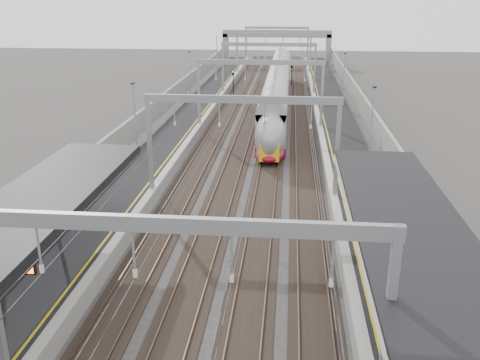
% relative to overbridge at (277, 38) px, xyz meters
% --- Properties ---
extents(platform_left, '(4.00, 120.00, 1.00)m').
position_rel_overbridge_xyz_m(platform_left, '(-8.00, -55.00, -4.81)').
color(platform_left, black).
rests_on(platform_left, ground).
extents(platform_right, '(4.00, 120.00, 1.00)m').
position_rel_overbridge_xyz_m(platform_right, '(8.00, -55.00, -4.81)').
color(platform_right, black).
rests_on(platform_right, ground).
extents(tracks, '(11.40, 140.00, 0.20)m').
position_rel_overbridge_xyz_m(tracks, '(0.00, -55.00, -5.26)').
color(tracks, black).
rests_on(tracks, ground).
extents(overhead_line, '(13.00, 140.00, 6.60)m').
position_rel_overbridge_xyz_m(overhead_line, '(0.00, -48.38, 0.83)').
color(overhead_line, gray).
rests_on(overhead_line, platform_left).
extents(canopy_right, '(4.40, 30.00, 4.24)m').
position_rel_overbridge_xyz_m(canopy_right, '(8.03, -97.01, -0.22)').
color(canopy_right, black).
rests_on(canopy_right, platform_right).
extents(overbridge, '(22.00, 2.20, 6.90)m').
position_rel_overbridge_xyz_m(overbridge, '(0.00, 0.00, 0.00)').
color(overbridge, gray).
rests_on(overbridge, ground).
extents(wall_left, '(0.30, 120.00, 3.20)m').
position_rel_overbridge_xyz_m(wall_left, '(-11.20, -55.00, -3.71)').
color(wall_left, gray).
rests_on(wall_left, ground).
extents(wall_right, '(0.30, 120.00, 3.20)m').
position_rel_overbridge_xyz_m(wall_right, '(11.20, -55.00, -3.71)').
color(wall_right, gray).
rests_on(wall_right, ground).
extents(train, '(2.71, 49.36, 4.28)m').
position_rel_overbridge_xyz_m(train, '(1.50, -46.64, -3.21)').
color(train, maroon).
rests_on(train, ground).
extents(bench, '(0.78, 1.86, 0.93)m').
position_rel_overbridge_xyz_m(bench, '(7.44, -93.91, -3.75)').
color(bench, black).
rests_on(bench, platform_right).
extents(signal_green, '(0.32, 0.32, 3.48)m').
position_rel_overbridge_xyz_m(signal_green, '(-5.20, -35.01, -2.89)').
color(signal_green, black).
rests_on(signal_green, ground).
extents(signal_red_near, '(0.32, 0.32, 3.48)m').
position_rel_overbridge_xyz_m(signal_red_near, '(3.20, -26.08, -2.89)').
color(signal_red_near, black).
rests_on(signal_red_near, ground).
extents(signal_red_far, '(0.32, 0.32, 3.48)m').
position_rel_overbridge_xyz_m(signal_red_far, '(5.40, -24.76, -2.89)').
color(signal_red_far, black).
rests_on(signal_red_far, ground).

